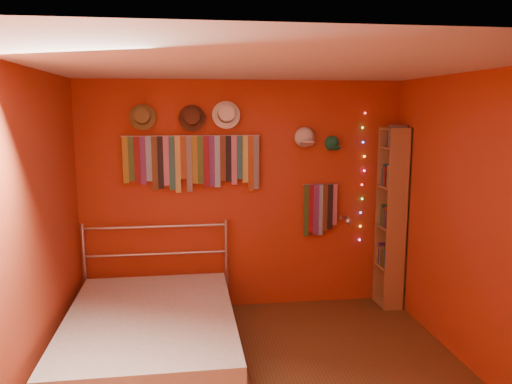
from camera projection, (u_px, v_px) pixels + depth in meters
name	position (u px, v px, depth m)	size (l,w,h in m)	color
back_wall	(243.00, 196.00, 5.45)	(3.50, 0.02, 2.50)	maroon
right_wall	(485.00, 228.00, 3.98)	(0.02, 3.50, 2.50)	maroon
left_wall	(24.00, 244.00, 3.51)	(0.02, 3.50, 2.50)	maroon
ceiling	(270.00, 65.00, 3.54)	(3.50, 3.50, 0.02)	white
tie_rack	(193.00, 160.00, 5.25)	(1.45, 0.03, 0.61)	silver
small_tie_rack	(320.00, 208.00, 5.53)	(0.40, 0.03, 0.59)	silver
fedora_olive	(142.00, 117.00, 5.08)	(0.27, 0.15, 0.27)	olive
fedora_brown	(192.00, 117.00, 5.15)	(0.28, 0.15, 0.28)	#452618
fedora_white	(226.00, 114.00, 5.19)	(0.30, 0.16, 0.29)	white
cap_white	(304.00, 138.00, 5.39)	(0.20, 0.25, 0.20)	silver
cap_green	(332.00, 143.00, 5.44)	(0.17, 0.21, 0.17)	#166543
fairy_lights	(362.00, 178.00, 5.57)	(0.06, 0.02, 1.45)	#FF3333
reading_lamp	(347.00, 220.00, 5.40)	(0.08, 0.33, 0.10)	silver
bookshelf	(395.00, 217.00, 5.50)	(0.25, 0.34, 2.00)	#986E44
bed	(151.00, 336.00, 4.36)	(1.54, 2.11, 1.02)	silver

